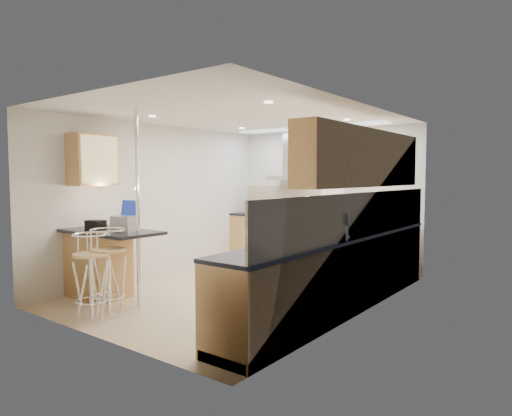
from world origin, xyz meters
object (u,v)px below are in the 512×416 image
Objects in this scene: microwave at (334,224)px; bread_bin at (278,241)px; bar_stool_end at (108,272)px; bar_stool_near at (91,277)px; laptop at (124,223)px.

bread_bin is at bearing 160.00° from microwave.
bread_bin is (2.13, 0.44, 0.50)m from bar_stool_end.
microwave is 0.56× the size of bar_stool_end.
bar_stool_end is (-0.00, 0.23, 0.02)m from bar_stool_near.
laptop is 0.94m from bar_stool_near.
bread_bin reaches higher than bar_stool_end.
bar_stool_near is at bearing -78.99° from laptop.
microwave is 2.70m from laptop.
bar_stool_near is 2.56× the size of bread_bin.
laptop reaches higher than bar_stool_near.
bread_bin is (0.01, -1.21, -0.06)m from microwave.
bar_stool_near is 2.29m from bread_bin.
bar_stool_end is (-2.12, -1.65, -0.56)m from microwave.
microwave is 2.04× the size of laptop.
bread_bin reaches higher than bar_stool_near.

